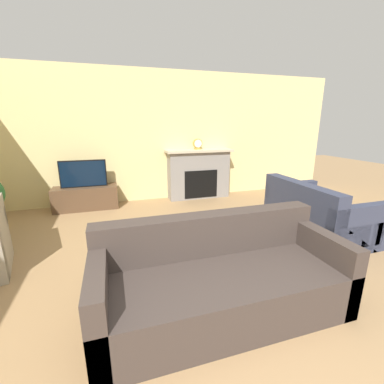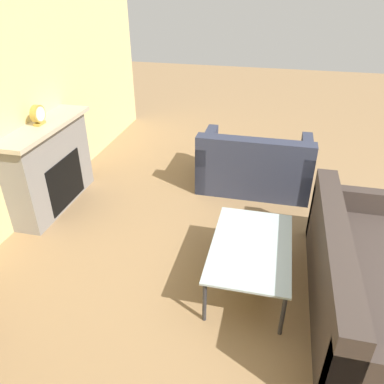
{
  "view_description": "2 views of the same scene",
  "coord_description": "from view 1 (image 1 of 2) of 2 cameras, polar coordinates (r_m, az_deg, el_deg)",
  "views": [
    {
      "loc": [
        -0.67,
        -0.83,
        1.65
      ],
      "look_at": [
        0.36,
        2.46,
        0.71
      ],
      "focal_mm": 24.0,
      "sensor_mm": 36.0,
      "label": 1
    },
    {
      "loc": [
        -2.46,
        1.88,
        2.58
      ],
      "look_at": [
        0.58,
        2.59,
        0.75
      ],
      "focal_mm": 35.0,
      "sensor_mm": 36.0,
      "label": 2
    }
  ],
  "objects": [
    {
      "name": "couch_loveseat",
      "position": [
        4.32,
        25.84,
        -4.76
      ],
      "size": [
        0.95,
        1.48,
        0.82
      ],
      "rotation": [
        0.0,
        0.0,
        1.57
      ],
      "color": "#33384C",
      "rests_on": "ground_plane"
    },
    {
      "name": "tv_stand",
      "position": [
        5.44,
        -22.47,
        -1.21
      ],
      "size": [
        1.19,
        0.42,
        0.45
      ],
      "color": "brown",
      "rests_on": "ground_plane"
    },
    {
      "name": "couch_sectional",
      "position": [
        2.43,
        6.27,
        -18.97
      ],
      "size": [
        2.16,
        0.88,
        0.82
      ],
      "color": "#3D332D",
      "rests_on": "ground_plane"
    },
    {
      "name": "coffee_table",
      "position": [
        3.2,
        1.28,
        -7.63
      ],
      "size": [
        1.16,
        0.72,
        0.45
      ],
      "color": "#333338",
      "rests_on": "ground_plane"
    },
    {
      "name": "mantel_clock",
      "position": [
        5.65,
        1.25,
        10.65
      ],
      "size": [
        0.2,
        0.07,
        0.23
      ],
      "color": "#B79338",
      "rests_on": "fireplace"
    },
    {
      "name": "fireplace",
      "position": [
        5.74,
        1.48,
        4.32
      ],
      "size": [
        1.48,
        0.4,
        1.08
      ],
      "color": "gray",
      "rests_on": "ground_plane"
    },
    {
      "name": "wall_back",
      "position": [
        5.59,
        -10.71,
        11.85
      ],
      "size": [
        8.97,
        0.06,
        2.7
      ],
      "color": "beige",
      "rests_on": "ground_plane"
    },
    {
      "name": "tv",
      "position": [
        5.33,
        -22.99,
        3.77
      ],
      "size": [
        0.84,
        0.06,
        0.52
      ],
      "color": "black",
      "rests_on": "tv_stand"
    }
  ]
}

